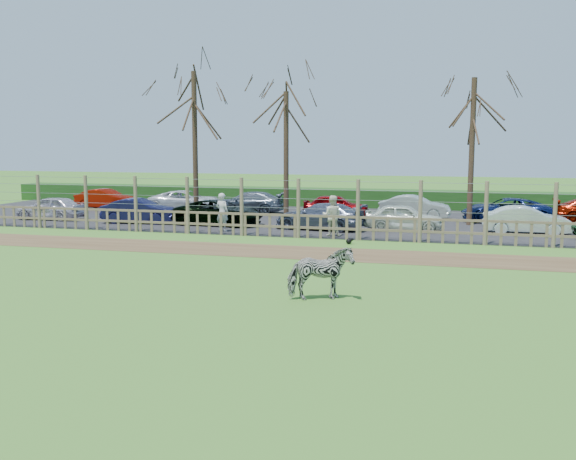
% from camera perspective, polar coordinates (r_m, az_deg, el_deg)
% --- Properties ---
extents(ground, '(120.00, 120.00, 0.00)m').
position_cam_1_polar(ground, '(19.38, -4.76, -4.09)').
color(ground, '#6E9447').
rests_on(ground, ground).
extents(dirt_strip, '(34.00, 2.80, 0.01)m').
position_cam_1_polar(dirt_strip, '(23.60, -1.11, -1.91)').
color(dirt_strip, brown).
rests_on(dirt_strip, ground).
extents(asphalt, '(44.00, 13.00, 0.04)m').
position_cam_1_polar(asphalt, '(33.23, 3.61, 0.93)').
color(asphalt, '#232326').
rests_on(asphalt, ground).
extents(hedge, '(46.00, 2.00, 1.10)m').
position_cam_1_polar(hedge, '(40.03, 5.57, 2.84)').
color(hedge, '#1E4716').
rests_on(hedge, ground).
extents(fence, '(30.16, 0.16, 2.50)m').
position_cam_1_polar(fence, '(26.83, 0.93, 0.99)').
color(fence, brown).
rests_on(fence, ground).
extents(tree_left, '(4.80, 4.80, 7.88)m').
position_cam_1_polar(tree_left, '(33.02, -8.33, 10.55)').
color(tree_left, '#3D2B1E').
rests_on(tree_left, ground).
extents(tree_mid, '(4.80, 4.80, 6.83)m').
position_cam_1_polar(tree_mid, '(32.48, -0.17, 9.36)').
color(tree_mid, '#3D2B1E').
rests_on(tree_mid, ground).
extents(tree_right, '(4.80, 4.80, 7.35)m').
position_cam_1_polar(tree_right, '(31.90, 16.13, 9.76)').
color(tree_right, '#3D2B1E').
rests_on(tree_right, ground).
extents(zebra, '(1.79, 1.37, 1.38)m').
position_cam_1_polar(zebra, '(16.31, 2.88, -3.87)').
color(zebra, gray).
rests_on(zebra, ground).
extents(visitor_a, '(0.72, 0.57, 1.72)m').
position_cam_1_polar(visitor_a, '(28.65, -5.87, 1.58)').
color(visitor_a, '#B7BBB9').
rests_on(visitor_a, asphalt).
extents(visitor_b, '(0.85, 0.67, 1.72)m').
position_cam_1_polar(visitor_b, '(27.20, 3.94, 1.27)').
color(visitor_b, beige).
rests_on(visitor_b, asphalt).
extents(crow, '(0.30, 0.22, 0.25)m').
position_cam_1_polar(crow, '(25.40, 5.46, -0.99)').
color(crow, black).
rests_on(crow, ground).
extents(car_0, '(3.54, 1.46, 1.20)m').
position_cam_1_polar(car_0, '(35.24, -20.32, 1.87)').
color(car_0, '#B8B0BF').
rests_on(car_0, asphalt).
extents(car_1, '(3.77, 1.69, 1.20)m').
position_cam_1_polar(car_1, '(32.42, -13.05, 1.68)').
color(car_1, '#14153D').
rests_on(car_1, asphalt).
extents(car_2, '(4.46, 2.33, 1.20)m').
position_cam_1_polar(car_2, '(31.06, -6.18, 1.57)').
color(car_2, black).
rests_on(car_2, asphalt).
extents(car_3, '(4.33, 2.23, 1.20)m').
position_cam_1_polar(car_3, '(29.30, 2.84, 1.23)').
color(car_3, '#4D566F').
rests_on(car_3, asphalt).
extents(car_4, '(3.53, 1.43, 1.20)m').
position_cam_1_polar(car_4, '(29.32, 10.26, 1.12)').
color(car_4, silver).
rests_on(car_4, asphalt).
extents(car_5, '(3.67, 1.36, 1.20)m').
position_cam_1_polar(car_5, '(29.56, 20.44, 0.81)').
color(car_5, silver).
rests_on(car_5, asphalt).
extents(car_7, '(3.68, 1.38, 1.20)m').
position_cam_1_polar(car_7, '(39.53, -15.88, 2.65)').
color(car_7, '#8C1204').
rests_on(car_7, asphalt).
extents(car_8, '(4.39, 2.15, 1.20)m').
position_cam_1_polar(car_8, '(37.35, -8.99, 2.57)').
color(car_8, silver).
rests_on(car_8, asphalt).
extents(car_9, '(4.24, 1.96, 1.20)m').
position_cam_1_polar(car_9, '(36.02, -3.60, 2.46)').
color(car_9, '#4D5866').
rests_on(car_9, asphalt).
extents(car_10, '(3.68, 1.86, 1.20)m').
position_cam_1_polar(car_10, '(34.27, 4.27, 2.18)').
color(car_10, '#880508').
rests_on(car_10, asphalt).
extents(car_11, '(3.73, 1.55, 1.20)m').
position_cam_1_polar(car_11, '(34.08, 11.19, 2.02)').
color(car_11, '#B5C0B3').
rests_on(car_11, asphalt).
extents(car_12, '(4.43, 2.26, 1.20)m').
position_cam_1_polar(car_12, '(33.73, 18.80, 1.69)').
color(car_12, '#0F1D50').
rests_on(car_12, asphalt).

